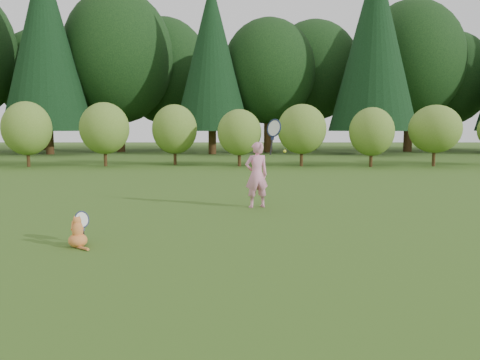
# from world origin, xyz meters

# --- Properties ---
(ground) EXTENTS (100.00, 100.00, 0.00)m
(ground) POSITION_xyz_m (0.00, 0.00, 0.00)
(ground) COLOR #2F5718
(ground) RESTS_ON ground
(shrub_row) EXTENTS (28.00, 3.00, 2.80)m
(shrub_row) POSITION_xyz_m (0.00, 13.00, 1.40)
(shrub_row) COLOR #537624
(shrub_row) RESTS_ON ground
(woodland_backdrop) EXTENTS (48.00, 10.00, 15.00)m
(woodland_backdrop) POSITION_xyz_m (0.00, 23.00, 7.50)
(woodland_backdrop) COLOR black
(woodland_backdrop) RESTS_ON ground
(child) EXTENTS (0.82, 0.58, 2.02)m
(child) POSITION_xyz_m (0.55, 1.98, 0.71)
(child) COLOR pink
(child) RESTS_ON ground
(cat) EXTENTS (0.43, 0.65, 0.59)m
(cat) POSITION_xyz_m (-2.03, -1.28, 0.22)
(cat) COLOR orange
(cat) RESTS_ON ground
(tennis_ball) EXTENTS (0.06, 0.06, 0.06)m
(tennis_ball) POSITION_xyz_m (1.06, 1.41, 1.19)
(tennis_ball) COLOR yellow
(tennis_ball) RESTS_ON ground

